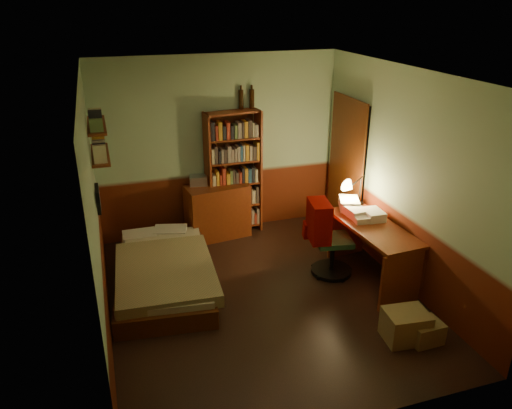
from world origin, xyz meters
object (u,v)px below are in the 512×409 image
object	(u,v)px
office_chair	(333,239)
cardboard_box_a	(405,326)
desk	(371,252)
bed	(163,263)
desk_lamp	(361,182)
mini_stereo	(198,180)
dresser	(217,211)
bookshelf	(234,174)
cardboard_box_b	(425,332)

from	to	relation	value
office_chair	cardboard_box_a	distance (m)	1.50
desk	cardboard_box_a	bearing A→B (deg)	-106.18
bed	desk_lamp	size ratio (longest dim) A/B	3.22
mini_stereo	desk	xyz separation A→B (m)	(1.78, -1.89, -0.50)
dresser	bookshelf	xyz separation A→B (m)	(0.28, 0.08, 0.52)
cardboard_box_b	bed	bearing A→B (deg)	141.54
cardboard_box_b	desk_lamp	bearing A→B (deg)	82.79
mini_stereo	desk	world-z (taller)	mini_stereo
bookshelf	desk_lamp	bearing A→B (deg)	-47.02
bed	bookshelf	world-z (taller)	bookshelf
desk_lamp	cardboard_box_a	distance (m)	2.11
bed	desk_lamp	bearing A→B (deg)	7.46
bed	desk	distance (m)	2.58
office_chair	cardboard_box_a	bearing A→B (deg)	-74.44
dresser	desk	world-z (taller)	dresser
cardboard_box_a	office_chair	bearing A→B (deg)	95.49
dresser	bookshelf	distance (m)	0.60
cardboard_box_a	cardboard_box_b	distance (m)	0.21
dresser	bed	bearing A→B (deg)	-138.10
cardboard_box_b	cardboard_box_a	bearing A→B (deg)	151.91
dresser	cardboard_box_b	world-z (taller)	dresser
cardboard_box_b	mini_stereo	bearing A→B (deg)	118.12
bookshelf	cardboard_box_a	world-z (taller)	bookshelf
desk	cardboard_box_b	xyz separation A→B (m)	(-0.08, -1.28, -0.25)
office_chair	dresser	bearing A→B (deg)	137.37
cardboard_box_a	bed	bearing A→B (deg)	140.83
bookshelf	cardboard_box_a	bearing A→B (deg)	-79.55
dresser	mini_stereo	distance (m)	0.54
desk	office_chair	xyz separation A→B (m)	(-0.40, 0.27, 0.12)
bed	cardboard_box_b	size ratio (longest dim) A/B	6.21
mini_stereo	bookshelf	size ratio (longest dim) A/B	0.14
desk	cardboard_box_a	distance (m)	1.23
bed	desk	bearing A→B (deg)	-7.81
dresser	cardboard_box_a	bearing A→B (deg)	-74.11
office_chair	mini_stereo	bearing A→B (deg)	140.41
dresser	cardboard_box_b	bearing A→B (deg)	-72.00
mini_stereo	desk	size ratio (longest dim) A/B	0.18
bookshelf	desk	xyz separation A→B (m)	(1.26, -1.85, -0.55)
bed	mini_stereo	distance (m)	1.55
bed	bookshelf	bearing A→B (deg)	50.80
cardboard_box_a	bookshelf	bearing A→B (deg)	108.28
bed	cardboard_box_a	size ratio (longest dim) A/B	4.65
bed	bookshelf	distance (m)	1.84
desk_lamp	bed	bearing A→B (deg)	179.56
dresser	cardboard_box_a	size ratio (longest dim) A/B	2.05
mini_stereo	cardboard_box_a	size ratio (longest dim) A/B	0.57
bookshelf	desk_lamp	size ratio (longest dim) A/B	2.92
mini_stereo	cardboard_box_a	world-z (taller)	mini_stereo
desk_lamp	mini_stereo	bearing A→B (deg)	146.79
dresser	office_chair	xyz separation A→B (m)	(1.14, -1.50, 0.09)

